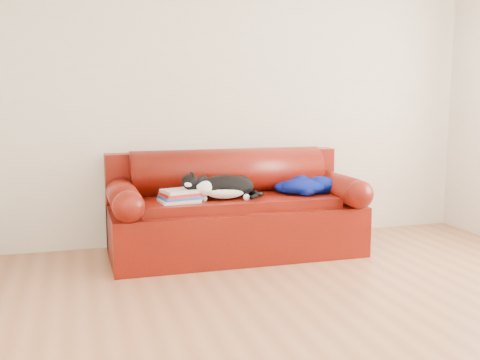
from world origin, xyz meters
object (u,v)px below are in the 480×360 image
object	(u,v)px
book_stack	(180,196)
blanket	(304,185)
sofa_base	(235,226)
cat	(225,188)

from	to	relation	value
book_stack	blanket	bearing A→B (deg)	5.20
sofa_base	book_stack	distance (m)	0.60
sofa_base	cat	world-z (taller)	cat
sofa_base	book_stack	size ratio (longest dim) A/B	6.37
sofa_base	book_stack	xyz separation A→B (m)	(-0.50, -0.13, 0.31)
blanket	cat	bearing A→B (deg)	-173.04
blanket	book_stack	bearing A→B (deg)	-174.80
book_stack	blanket	world-z (taller)	blanket
cat	blanket	distance (m)	0.74
sofa_base	blanket	xyz separation A→B (m)	(0.62, -0.03, 0.33)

